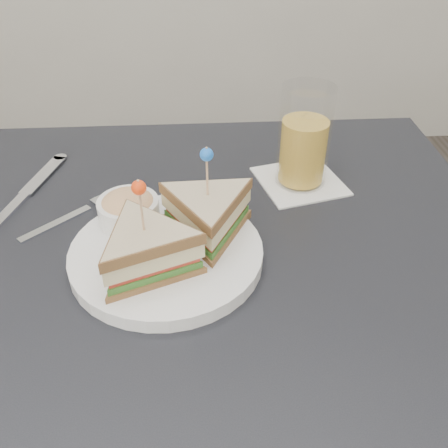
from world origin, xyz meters
The scene contains 5 objects.
table centered at (0.00, 0.00, 0.67)m, with size 0.80×0.80×0.75m.
plate_meal centered at (-0.06, 0.01, 0.79)m, with size 0.29×0.28×0.14m.
cutlery_fork centered at (-0.19, 0.12, 0.75)m, with size 0.14×0.13×0.00m.
cutlery_knife centered at (-0.28, 0.17, 0.75)m, with size 0.08×0.21×0.01m.
drink_set centered at (0.14, 0.18, 0.82)m, with size 0.15×0.15×0.16m.
Camera 1 is at (-0.02, -0.48, 1.17)m, focal length 40.00 mm.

